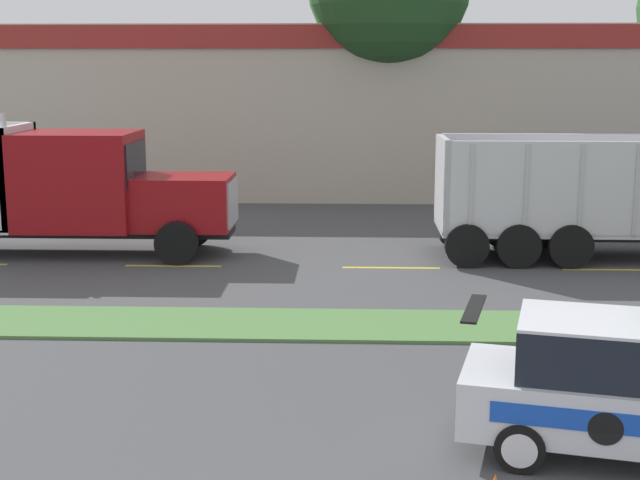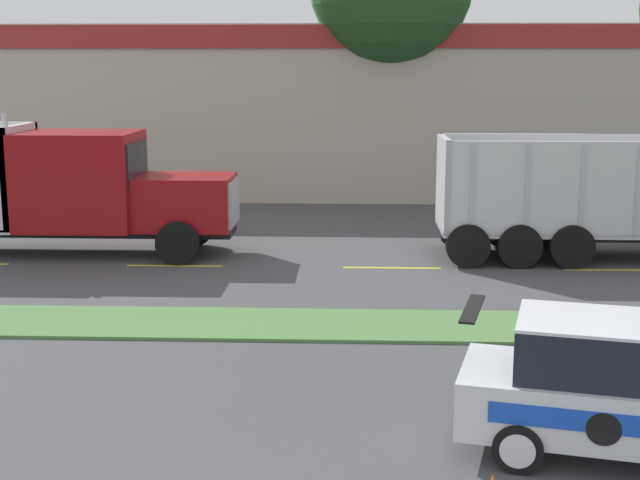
% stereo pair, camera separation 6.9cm
% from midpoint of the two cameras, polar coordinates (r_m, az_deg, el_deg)
% --- Properties ---
extents(grass_verge, '(120.00, 2.07, 0.06)m').
position_cam_midpoint_polar(grass_verge, '(17.11, 0.65, -5.45)').
color(grass_verge, '#517F42').
rests_on(grass_verge, ground_plane).
extents(centre_line_4, '(2.40, 0.14, 0.01)m').
position_cam_midpoint_polar(centre_line_4, '(22.44, -9.21, -1.63)').
color(centre_line_4, yellow).
rests_on(centre_line_4, ground_plane).
extents(centre_line_5, '(2.40, 0.14, 0.01)m').
position_cam_midpoint_polar(centre_line_5, '(22.00, 4.71, -1.78)').
color(centre_line_5, yellow).
rests_on(centre_line_5, ground_plane).
extents(centre_line_6, '(2.40, 0.14, 0.01)m').
position_cam_midpoint_polar(centre_line_6, '(22.86, 18.37, -1.83)').
color(centre_line_6, yellow).
rests_on(centre_line_6, ground_plane).
extents(dump_truck_mid, '(11.31, 2.66, 3.73)m').
position_cam_midpoint_polar(dump_truck_mid, '(24.34, -16.70, 3.01)').
color(dump_truck_mid, black).
rests_on(dump_truck_mid, ground_plane).
extents(rally_car, '(4.46, 2.64, 1.82)m').
position_cam_midpoint_polar(rally_car, '(12.03, 18.94, -9.02)').
color(rally_car, silver).
rests_on(rally_car, ground_plane).
extents(store_building_backdrop, '(32.56, 12.10, 6.32)m').
position_cam_midpoint_polar(store_building_backdrop, '(37.87, -3.71, 8.50)').
color(store_building_backdrop, '#BCB29E').
rests_on(store_building_backdrop, ground_plane).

